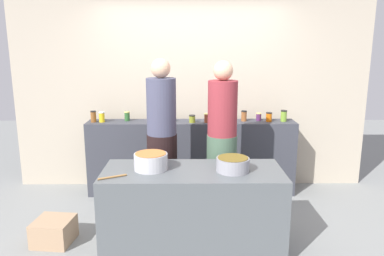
{
  "coord_description": "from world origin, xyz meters",
  "views": [
    {
      "loc": [
        -0.04,
        -3.63,
        1.94
      ],
      "look_at": [
        0.0,
        0.35,
        1.05
      ],
      "focal_mm": 34.88,
      "sensor_mm": 36.0,
      "label": 1
    }
  ],
  "objects_px": {
    "preserve_jar_5": "(207,118)",
    "cooking_pot_left": "(151,161)",
    "cook_with_tongs": "(162,148)",
    "bread_crate": "(54,231)",
    "preserve_jar_4": "(192,119)",
    "preserve_jar_8": "(259,117)",
    "preserve_jar_7": "(244,116)",
    "preserve_jar_2": "(127,116)",
    "preserve_jar_1": "(102,117)",
    "preserve_jar_0": "(93,116)",
    "preserve_jar_9": "(269,117)",
    "cooking_pot_center": "(233,164)",
    "preserve_jar_6": "(220,117)",
    "cook_in_cap": "(222,149)",
    "preserve_jar_3": "(171,118)",
    "preserve_jar_10": "(284,116)",
    "wooden_spoon": "(112,177)"
  },
  "relations": [
    {
      "from": "wooden_spoon",
      "to": "preserve_jar_2",
      "type": "bearing_deg",
      "value": 94.33
    },
    {
      "from": "preserve_jar_3",
      "to": "bread_crate",
      "type": "height_order",
      "value": "preserve_jar_3"
    },
    {
      "from": "preserve_jar_5",
      "to": "preserve_jar_7",
      "type": "distance_m",
      "value": 0.5
    },
    {
      "from": "preserve_jar_4",
      "to": "cook_with_tongs",
      "type": "xyz_separation_m",
      "value": [
        -0.34,
        -0.72,
        -0.19
      ]
    },
    {
      "from": "preserve_jar_1",
      "to": "preserve_jar_7",
      "type": "relative_size",
      "value": 0.96
    },
    {
      "from": "preserve_jar_0",
      "to": "wooden_spoon",
      "type": "relative_size",
      "value": 0.56
    },
    {
      "from": "preserve_jar_0",
      "to": "preserve_jar_4",
      "type": "height_order",
      "value": "preserve_jar_0"
    },
    {
      "from": "cook_in_cap",
      "to": "preserve_jar_9",
      "type": "bearing_deg",
      "value": 48.29
    },
    {
      "from": "preserve_jar_0",
      "to": "preserve_jar_3",
      "type": "distance_m",
      "value": 0.99
    },
    {
      "from": "preserve_jar_1",
      "to": "cook_in_cap",
      "type": "bearing_deg",
      "value": -26.73
    },
    {
      "from": "preserve_jar_10",
      "to": "preserve_jar_9",
      "type": "bearing_deg",
      "value": -177.56
    },
    {
      "from": "preserve_jar_5",
      "to": "cooking_pot_left",
      "type": "bearing_deg",
      "value": -114.45
    },
    {
      "from": "preserve_jar_9",
      "to": "cooking_pot_center",
      "type": "relative_size",
      "value": 0.39
    },
    {
      "from": "preserve_jar_1",
      "to": "cooking_pot_left",
      "type": "distance_m",
      "value": 1.55
    },
    {
      "from": "preserve_jar_7",
      "to": "wooden_spoon",
      "type": "height_order",
      "value": "preserve_jar_7"
    },
    {
      "from": "preserve_jar_7",
      "to": "cook_in_cap",
      "type": "bearing_deg",
      "value": -114.17
    },
    {
      "from": "cook_with_tongs",
      "to": "preserve_jar_8",
      "type": "bearing_deg",
      "value": 35.03
    },
    {
      "from": "preserve_jar_7",
      "to": "cooking_pot_left",
      "type": "height_order",
      "value": "preserve_jar_7"
    },
    {
      "from": "preserve_jar_1",
      "to": "preserve_jar_9",
      "type": "relative_size",
      "value": 1.1
    },
    {
      "from": "preserve_jar_5",
      "to": "wooden_spoon",
      "type": "xyz_separation_m",
      "value": [
        -0.91,
        -1.53,
        -0.23
      ]
    },
    {
      "from": "cook_with_tongs",
      "to": "preserve_jar_3",
      "type": "bearing_deg",
      "value": 85.65
    },
    {
      "from": "preserve_jar_0",
      "to": "bread_crate",
      "type": "relative_size",
      "value": 0.4
    },
    {
      "from": "cooking_pot_center",
      "to": "cook_with_tongs",
      "type": "height_order",
      "value": "cook_with_tongs"
    },
    {
      "from": "preserve_jar_5",
      "to": "preserve_jar_8",
      "type": "height_order",
      "value": "preserve_jar_5"
    },
    {
      "from": "preserve_jar_4",
      "to": "preserve_jar_10",
      "type": "distance_m",
      "value": 1.19
    },
    {
      "from": "cooking_pot_left",
      "to": "cook_in_cap",
      "type": "bearing_deg",
      "value": 39.57
    },
    {
      "from": "cook_with_tongs",
      "to": "bread_crate",
      "type": "height_order",
      "value": "cook_with_tongs"
    },
    {
      "from": "preserve_jar_4",
      "to": "preserve_jar_8",
      "type": "distance_m",
      "value": 0.88
    },
    {
      "from": "preserve_jar_0",
      "to": "bread_crate",
      "type": "distance_m",
      "value": 1.59
    },
    {
      "from": "cook_with_tongs",
      "to": "preserve_jar_0",
      "type": "bearing_deg",
      "value": 140.51
    },
    {
      "from": "preserve_jar_6",
      "to": "cooking_pot_center",
      "type": "relative_size",
      "value": 0.36
    },
    {
      "from": "preserve_jar_8",
      "to": "wooden_spoon",
      "type": "relative_size",
      "value": 0.38
    },
    {
      "from": "preserve_jar_7",
      "to": "preserve_jar_9",
      "type": "distance_m",
      "value": 0.32
    },
    {
      "from": "cook_in_cap",
      "to": "preserve_jar_10",
      "type": "bearing_deg",
      "value": 41.39
    },
    {
      "from": "preserve_jar_7",
      "to": "bread_crate",
      "type": "distance_m",
      "value": 2.63
    },
    {
      "from": "cook_in_cap",
      "to": "preserve_jar_6",
      "type": "bearing_deg",
      "value": 87.24
    },
    {
      "from": "preserve_jar_1",
      "to": "preserve_jar_10",
      "type": "relative_size",
      "value": 0.9
    },
    {
      "from": "preserve_jar_2",
      "to": "cooking_pot_left",
      "type": "relative_size",
      "value": 0.39
    },
    {
      "from": "preserve_jar_5",
      "to": "preserve_jar_6",
      "type": "bearing_deg",
      "value": 33.37
    },
    {
      "from": "preserve_jar_0",
      "to": "preserve_jar_10",
      "type": "relative_size",
      "value": 0.99
    },
    {
      "from": "cooking_pot_center",
      "to": "preserve_jar_0",
      "type": "bearing_deg",
      "value": 139.36
    },
    {
      "from": "cook_with_tongs",
      "to": "preserve_jar_2",
      "type": "bearing_deg",
      "value": 121.16
    },
    {
      "from": "preserve_jar_5",
      "to": "cooking_pot_left",
      "type": "height_order",
      "value": "preserve_jar_5"
    },
    {
      "from": "preserve_jar_2",
      "to": "cook_with_tongs",
      "type": "distance_m",
      "value": 1.01
    },
    {
      "from": "preserve_jar_1",
      "to": "cooking_pot_center",
      "type": "bearing_deg",
      "value": -42.57
    },
    {
      "from": "preserve_jar_7",
      "to": "wooden_spoon",
      "type": "distance_m",
      "value": 2.16
    },
    {
      "from": "preserve_jar_8",
      "to": "preserve_jar_9",
      "type": "bearing_deg",
      "value": -32.05
    },
    {
      "from": "preserve_jar_4",
      "to": "preserve_jar_7",
      "type": "bearing_deg",
      "value": 7.33
    },
    {
      "from": "preserve_jar_3",
      "to": "preserve_jar_9",
      "type": "bearing_deg",
      "value": -0.08
    },
    {
      "from": "preserve_jar_7",
      "to": "preserve_jar_2",
      "type": "bearing_deg",
      "value": 178.73
    }
  ]
}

